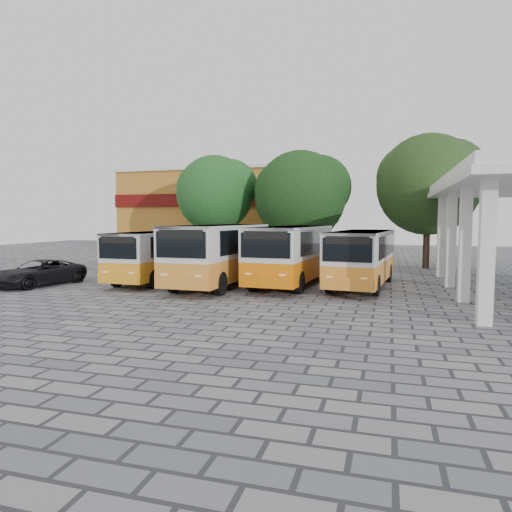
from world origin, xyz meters
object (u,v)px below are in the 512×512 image
(bus_far_left, at_px, (159,253))
(bus_centre_left, at_px, (220,251))
(parked_car, at_px, (39,273))
(bus_far_right, at_px, (362,255))
(bus_centre_right, at_px, (292,251))

(bus_far_left, xyz_separation_m, bus_centre_left, (3.77, -0.58, 0.22))
(bus_far_left, xyz_separation_m, parked_car, (-5.18, -3.14, -0.92))
(bus_far_right, xyz_separation_m, parked_car, (-15.98, -4.06, -0.97))
(bus_centre_right, bearing_deg, bus_far_right, 6.37)
(bus_far_right, bearing_deg, bus_centre_left, -161.95)
(bus_far_right, height_order, parked_car, bus_far_right)
(bus_centre_left, xyz_separation_m, bus_far_right, (7.02, 1.50, -0.17))
(bus_far_left, xyz_separation_m, bus_far_right, (10.79, 0.93, 0.05))
(bus_centre_right, xyz_separation_m, bus_far_right, (3.55, 0.15, -0.13))
(bus_centre_left, bearing_deg, parked_car, -162.40)
(bus_centre_right, bearing_deg, parked_car, -158.50)
(bus_centre_right, distance_m, bus_far_right, 3.56)
(bus_centre_right, xyz_separation_m, parked_car, (-12.42, -3.92, -1.10))
(bus_centre_left, xyz_separation_m, parked_car, (-8.96, -2.56, -1.14))
(bus_centre_left, distance_m, bus_centre_right, 3.72)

